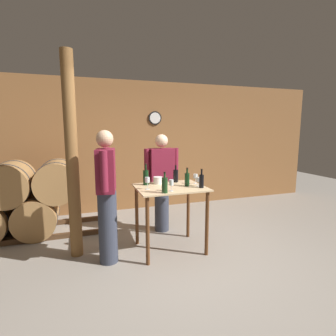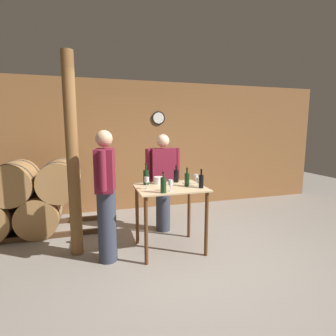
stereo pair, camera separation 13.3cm
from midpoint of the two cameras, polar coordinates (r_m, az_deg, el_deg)
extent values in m
plane|color=gray|center=(3.57, 4.50, -20.37)|extent=(14.00, 14.00, 0.00)
cube|color=brown|center=(5.65, -5.95, 4.76)|extent=(8.40, 0.05, 2.70)
cylinder|color=black|center=(5.66, -3.53, 10.81)|extent=(0.28, 0.03, 0.28)
cylinder|color=white|center=(5.65, -3.49, 10.81)|extent=(0.23, 0.01, 0.23)
cube|color=#4C331E|center=(4.75, -31.83, -13.55)|extent=(2.92, 0.06, 0.08)
cube|color=#4C331E|center=(5.36, -30.22, -10.95)|extent=(2.92, 0.06, 0.08)
cylinder|color=#9E7242|center=(4.90, -27.31, -9.02)|extent=(0.65, 0.83, 0.65)
cylinder|color=#38383D|center=(4.66, -27.76, -9.92)|extent=(0.66, 0.03, 0.66)
cylinder|color=#38383D|center=(5.13, -26.90, -8.20)|extent=(0.66, 0.03, 0.66)
cylinder|color=#9E7242|center=(4.84, -31.74, -2.82)|extent=(0.65, 0.83, 0.65)
cylinder|color=#38383D|center=(4.60, -32.43, -3.41)|extent=(0.66, 0.03, 0.66)
cylinder|color=#38383D|center=(5.07, -31.12, -2.28)|extent=(0.66, 0.03, 0.66)
cylinder|color=#9E7242|center=(4.73, -23.71, -2.48)|extent=(0.65, 0.83, 0.65)
cylinder|color=#38383D|center=(4.48, -23.97, -3.07)|extent=(0.66, 0.03, 0.66)
cylinder|color=#38383D|center=(4.97, -23.47, -1.95)|extent=(0.66, 0.03, 0.66)
cube|color=#D1B284|center=(3.66, -0.54, -4.25)|extent=(0.95, 0.77, 0.02)
cylinder|color=#593319|center=(3.40, -5.62, -13.51)|extent=(0.05, 0.05, 0.90)
cylinder|color=#593319|center=(3.66, 7.42, -11.89)|extent=(0.05, 0.05, 0.90)
cylinder|color=#593319|center=(3.99, -7.77, -10.12)|extent=(0.05, 0.05, 0.90)
cylinder|color=#593319|center=(4.22, 3.50, -9.02)|extent=(0.05, 0.05, 0.90)
cylinder|color=brown|center=(3.66, -21.16, 2.11)|extent=(0.16, 0.16, 2.70)
cylinder|color=black|center=(3.78, -5.85, -2.09)|extent=(0.08, 0.08, 0.21)
cylinder|color=black|center=(3.75, -5.89, 0.24)|extent=(0.02, 0.02, 0.10)
cylinder|color=black|center=(3.75, -5.89, 0.82)|extent=(0.03, 0.03, 0.02)
cylinder|color=#193819|center=(3.30, -1.89, -3.78)|extent=(0.08, 0.08, 0.20)
cylinder|color=#193819|center=(3.27, -1.90, -1.47)|extent=(0.02, 0.02, 0.08)
cylinder|color=black|center=(3.27, -1.90, -0.99)|extent=(0.03, 0.03, 0.02)
cylinder|color=black|center=(3.96, 0.72, -1.75)|extent=(0.07, 0.07, 0.19)
cylinder|color=black|center=(3.93, 0.73, 0.10)|extent=(0.02, 0.02, 0.07)
cylinder|color=black|center=(3.93, 0.73, 0.46)|extent=(0.03, 0.03, 0.02)
cylinder|color=black|center=(3.70, 3.14, -2.53)|extent=(0.07, 0.07, 0.18)
cylinder|color=black|center=(3.67, 3.15, -0.53)|extent=(0.02, 0.02, 0.08)
cylinder|color=black|center=(3.67, 3.16, -0.08)|extent=(0.03, 0.03, 0.02)
cylinder|color=black|center=(3.61, 6.24, -2.88)|extent=(0.06, 0.06, 0.18)
cylinder|color=black|center=(3.58, 6.28, -0.83)|extent=(0.02, 0.02, 0.08)
cylinder|color=black|center=(3.58, 6.29, -0.34)|extent=(0.03, 0.03, 0.02)
cylinder|color=silver|center=(3.53, -5.59, -4.60)|extent=(0.06, 0.06, 0.00)
cylinder|color=silver|center=(3.52, -5.60, -3.85)|extent=(0.01, 0.01, 0.09)
cylinder|color=silver|center=(3.50, -5.62, -2.56)|extent=(0.06, 0.06, 0.07)
cylinder|color=silver|center=(3.41, -0.40, -5.01)|extent=(0.06, 0.06, 0.00)
cylinder|color=silver|center=(3.40, -0.40, -4.38)|extent=(0.01, 0.01, 0.07)
cylinder|color=silver|center=(3.39, -0.40, -3.16)|extent=(0.06, 0.06, 0.07)
cylinder|color=silver|center=(3.71, 5.56, -3.94)|extent=(0.06, 0.06, 0.00)
cylinder|color=silver|center=(3.70, 5.57, -3.45)|extent=(0.01, 0.01, 0.06)
cylinder|color=silver|center=(3.69, 5.58, -2.51)|extent=(0.06, 0.06, 0.06)
cylinder|color=silver|center=(3.87, 4.99, -3.41)|extent=(0.06, 0.06, 0.00)
cylinder|color=silver|center=(3.86, 5.00, -2.78)|extent=(0.01, 0.01, 0.08)
cylinder|color=silver|center=(3.84, 5.01, -1.75)|extent=(0.06, 0.06, 0.06)
cylinder|color=white|center=(3.85, -3.18, -2.69)|extent=(0.14, 0.14, 0.10)
cylinder|color=#333847|center=(4.49, -2.23, -8.42)|extent=(0.24, 0.24, 0.83)
cube|color=maroon|center=(4.33, -2.29, 0.48)|extent=(0.40, 0.22, 0.58)
sphere|color=beige|center=(4.29, -2.32, 5.95)|extent=(0.21, 0.21, 0.21)
cylinder|color=maroon|center=(4.41, 0.83, 1.00)|extent=(0.09, 0.09, 0.52)
cylinder|color=maroon|center=(4.27, -5.51, 0.71)|extent=(0.09, 0.09, 0.52)
cylinder|color=#333847|center=(3.55, -14.03, -12.34)|extent=(0.24, 0.24, 0.95)
cube|color=maroon|center=(3.36, -14.49, -0.47)|extent=(0.29, 0.43, 0.53)
sphere|color=tan|center=(3.32, -14.75, 6.19)|extent=(0.21, 0.21, 0.21)
cylinder|color=maroon|center=(3.11, -14.96, -0.72)|extent=(0.09, 0.09, 0.48)
cylinder|color=maroon|center=(3.60, -14.12, 0.57)|extent=(0.09, 0.09, 0.48)
camera|label=1|loc=(0.07, -91.03, -0.16)|focal=28.00mm
camera|label=2|loc=(0.07, 88.97, 0.16)|focal=28.00mm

